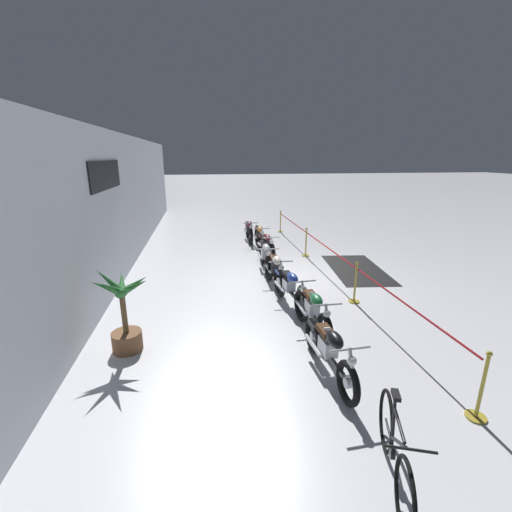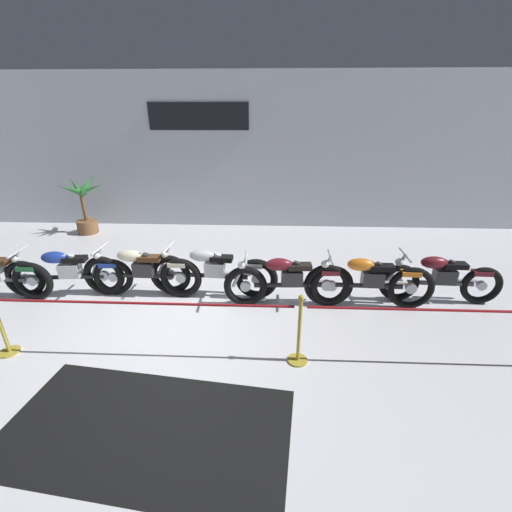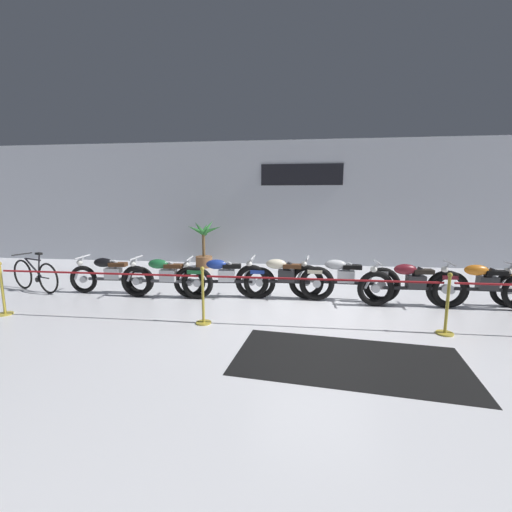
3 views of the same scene
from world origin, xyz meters
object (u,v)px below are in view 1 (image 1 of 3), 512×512
potted_palm_left_of_row (124,315)px  floor_banner (357,269)px  motorcycle_blue_2 (290,288)px  stanchion_far_left (345,265)px  stanchion_mid_right (306,246)px  motorcycle_maroon_5 (266,246)px  motorcycle_orange_6 (259,236)px  motorcycle_green_1 (313,311)px  motorcycle_black_0 (329,350)px  motorcycle_silver_4 (265,257)px  motorcycle_cream_3 (275,270)px  stanchion_far_right (280,225)px  stanchion_mid_left (355,289)px  bicycle (394,452)px  motorcycle_maroon_7 (249,230)px

potted_palm_left_of_row → floor_banner: 7.46m
motorcycle_blue_2 → floor_banner: motorcycle_blue_2 is taller
stanchion_far_left → stanchion_mid_right: bearing=-0.0°
motorcycle_maroon_5 → motorcycle_orange_6: bearing=0.3°
motorcycle_green_1 → motorcycle_maroon_5: bearing=-0.2°
motorcycle_black_0 → floor_banner: size_ratio=0.66×
motorcycle_silver_4 → stanchion_mid_right: size_ratio=2.29×
motorcycle_cream_3 → potted_palm_left_of_row: bearing=129.0°
motorcycle_orange_6 → stanchion_far_right: size_ratio=2.12×
stanchion_mid_right → motorcycle_maroon_5: bearing=93.1°
stanchion_far_left → stanchion_mid_right: same height
stanchion_mid_left → floor_banner: size_ratio=0.33×
motorcycle_maroon_5 → bicycle: bicycle is taller
bicycle → stanchion_far_right: (13.04, -1.69, -0.04)m
bicycle → stanchion_mid_right: stanchion_mid_right is taller
motorcycle_blue_2 → motorcycle_cream_3: size_ratio=1.04×
motorcycle_maroon_7 → bicycle: bearing=-179.8°
motorcycle_green_1 → stanchion_far_right: size_ratio=2.07×
motorcycle_maroon_5 → motorcycle_maroon_7: size_ratio=1.06×
floor_banner → motorcycle_black_0: bearing=157.3°
motorcycle_green_1 → motorcycle_silver_4: 3.99m
motorcycle_silver_4 → stanchion_mid_left: (-2.69, -1.77, -0.12)m
motorcycle_green_1 → motorcycle_maroon_7: (8.09, 0.21, -0.01)m
motorcycle_orange_6 → stanchion_far_left: stanchion_far_left is taller
stanchion_far_right → motorcycle_green_1: bearing=171.0°
motorcycle_black_0 → motorcycle_silver_4: bearing=0.7°
motorcycle_orange_6 → stanchion_mid_left: 5.67m
stanchion_mid_left → stanchion_far_right: size_ratio=1.00×
motorcycle_cream_3 → floor_banner: 3.13m
motorcycle_blue_2 → stanchion_mid_right: stanchion_mid_right is taller
motorcycle_black_0 → motorcycle_silver_4: 5.43m
motorcycle_orange_6 → motorcycle_maroon_7: bearing=9.7°
motorcycle_orange_6 → motorcycle_maroon_7: motorcycle_orange_6 is taller
motorcycle_silver_4 → stanchion_far_right: 5.91m
motorcycle_maroon_7 → floor_banner: (-4.38, -2.92, -0.46)m
motorcycle_silver_4 → stanchion_far_left: bearing=-138.6°
motorcycle_blue_2 → motorcycle_cream_3: 1.36m
floor_banner → stanchion_far_left: bearing=152.2°
potted_palm_left_of_row → stanchion_mid_right: potted_palm_left_of_row is taller
motorcycle_maroon_7 → stanchion_mid_left: bearing=-165.7°
motorcycle_maroon_5 → stanchion_mid_left: size_ratio=2.17×
stanchion_mid_left → stanchion_mid_right: same height
motorcycle_green_1 → motorcycle_blue_2: size_ratio=0.94×
motorcycle_cream_3 → potted_palm_left_of_row: potted_palm_left_of_row is taller
motorcycle_blue_2 → motorcycle_orange_6: 5.45m
motorcycle_green_1 → stanchion_far_left: stanchion_far_left is taller
motorcycle_blue_2 → stanchion_mid_left: size_ratio=2.21×
bicycle → motorcycle_silver_4: bearing=0.7°
motorcycle_maroon_7 → motorcycle_blue_2: bearing=-179.5°
motorcycle_black_0 → stanchion_far_right: size_ratio=1.98×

